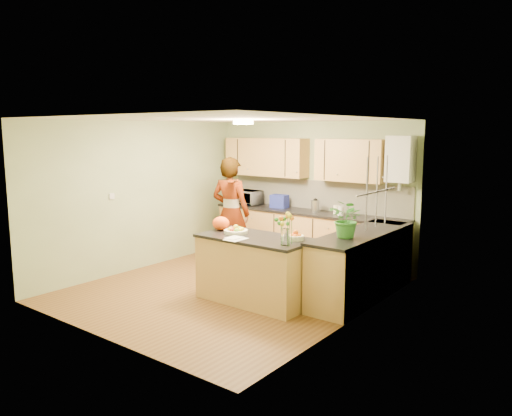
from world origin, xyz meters
The scene contains 28 objects.
floor centered at (0.00, 0.00, 0.00)m, with size 4.50×4.50×0.00m, color brown.
ceiling centered at (0.00, 0.00, 2.50)m, with size 4.00×4.50×0.02m, color silver.
wall_back centered at (0.00, 2.25, 1.25)m, with size 4.00×0.02×2.50m, color gray.
wall_front centered at (0.00, -2.25, 1.25)m, with size 4.00×0.02×2.50m, color gray.
wall_left centered at (-2.00, 0.00, 1.25)m, with size 0.02×4.50×2.50m, color gray.
wall_right centered at (2.00, 0.00, 1.25)m, with size 0.02×4.50×2.50m, color gray.
back_counter centered at (0.10, 1.95, 0.47)m, with size 3.64×0.62×0.94m.
right_counter centered at (1.70, 0.85, 0.47)m, with size 0.62×2.24×0.94m.
splashback centered at (0.10, 2.23, 1.20)m, with size 3.60×0.02×0.52m, color beige.
upper_cabinets centered at (-0.18, 2.08, 1.85)m, with size 3.20×0.34×0.70m.
boiler centered at (1.70, 2.09, 1.90)m, with size 0.40×0.30×0.86m.
window_right centered at (1.99, 0.60, 1.55)m, with size 0.01×1.30×1.05m.
light_switch centered at (-1.99, -0.60, 1.30)m, with size 0.02×0.09×0.09m, color silver.
ceiling_lamp centered at (0.00, 0.30, 2.46)m, with size 0.30×0.30×0.07m.
peninsula_island centered at (0.61, -0.19, 0.46)m, with size 1.59×0.81×0.91m.
fruit_dish centered at (0.26, -0.19, 0.96)m, with size 0.33×0.33×0.12m.
orange_bowl centered at (1.16, -0.04, 0.96)m, with size 0.22×0.22×0.13m.
flower_vase centered at (1.21, -0.37, 1.22)m, with size 0.25×0.25×0.46m.
orange_bag centered at (-0.07, -0.14, 1.01)m, with size 0.26×0.22×0.20m, color #FD5414.
papers centered at (0.51, -0.49, 0.92)m, with size 0.21×0.29×0.01m, color white.
violinist centered at (-0.77, 0.91, 0.95)m, with size 0.69×0.46×1.90m, color tan.
violin centered at (-0.57, 0.69, 1.52)m, with size 0.53×0.21×0.11m, color #4E1304, non-canonical shape.
microwave centered at (-1.22, 1.96, 1.07)m, with size 0.49×0.33×0.27m, color silver.
blue_box centered at (-0.52, 1.98, 1.06)m, with size 0.30×0.22×0.24m, color navy.
kettle centered at (0.25, 1.97, 1.05)m, with size 0.15×0.15×0.27m.
jar_cream centered at (0.67, 1.95, 1.02)m, with size 0.10×0.10×0.16m, color #F5EDC4.
jar_white centered at (0.79, 1.88, 1.02)m, with size 0.10×0.10×0.16m, color silver.
potted_plant centered at (1.70, 0.36, 1.19)m, with size 0.45×0.39×0.50m, color #327B29.
Camera 1 is at (4.67, -5.45, 2.33)m, focal length 35.00 mm.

